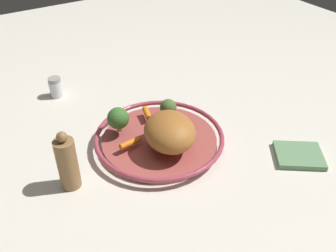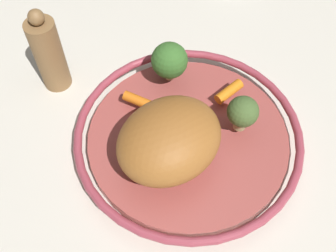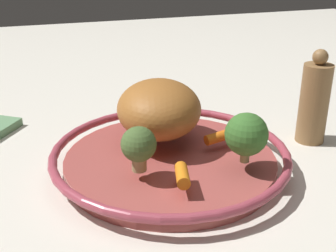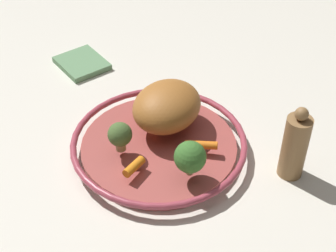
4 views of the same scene
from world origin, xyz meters
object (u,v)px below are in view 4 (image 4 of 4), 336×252
object	(u,v)px
baby_carrot_near_rim	(201,146)
roast_chicken_piece	(165,106)
serving_bowl	(159,145)
pepper_mill	(295,146)
broccoli_floret_small	(190,157)
broccoli_floret_edge	(120,135)
baby_carrot_left	(134,167)
dish_towel	(82,63)

from	to	relation	value
baby_carrot_near_rim	roast_chicken_piece	bearing A→B (deg)	148.06
baby_carrot_near_rim	serving_bowl	bearing A→B (deg)	177.52
pepper_mill	broccoli_floret_small	bearing A→B (deg)	-151.89
broccoli_floret_edge	roast_chicken_piece	bearing A→B (deg)	61.44
baby_carrot_left	baby_carrot_near_rim	size ratio (longest dim) A/B	0.79
baby_carrot_near_rim	pepper_mill	distance (m)	0.17
baby_carrot_left	baby_carrot_near_rim	distance (m)	0.13
pepper_mill	dish_towel	world-z (taller)	pepper_mill
baby_carrot_left	broccoli_floret_edge	size ratio (longest dim) A/B	0.81
pepper_mill	roast_chicken_piece	bearing A→B (deg)	173.07
broccoli_floret_edge	serving_bowl	bearing A→B (deg)	39.85
baby_carrot_left	dish_towel	bearing A→B (deg)	128.38
roast_chicken_piece	baby_carrot_near_rim	distance (m)	0.11
baby_carrot_left	broccoli_floret_small	size ratio (longest dim) A/B	0.71
serving_bowl	pepper_mill	xyz separation A→B (m)	(0.25, 0.02, 0.05)
baby_carrot_near_rim	pepper_mill	bearing A→B (deg)	8.11
broccoli_floret_edge	dish_towel	bearing A→B (deg)	127.38
baby_carrot_near_rim	broccoli_floret_small	size ratio (longest dim) A/B	0.89
roast_chicken_piece	broccoli_floret_edge	distance (m)	0.11
serving_bowl	broccoli_floret_edge	distance (m)	0.09
serving_bowl	broccoli_floret_small	bearing A→B (deg)	-40.97
dish_towel	baby_carrot_near_rim	bearing A→B (deg)	-33.52
roast_chicken_piece	serving_bowl	bearing A→B (deg)	-85.46
serving_bowl	baby_carrot_near_rim	bearing A→B (deg)	-2.48
broccoli_floret_edge	broccoli_floret_small	world-z (taller)	broccoli_floret_small
roast_chicken_piece	dish_towel	distance (m)	0.33
broccoli_floret_small	baby_carrot_left	bearing A→B (deg)	-167.13
roast_chicken_piece	baby_carrot_left	xyz separation A→B (m)	(-0.01, -0.14, -0.03)
broccoli_floret_edge	pepper_mill	size ratio (longest dim) A/B	0.39
pepper_mill	dish_towel	bearing A→B (deg)	157.89
broccoli_floret_edge	broccoli_floret_small	xyz separation A→B (m)	(0.14, -0.02, 0.00)
broccoli_floret_small	pepper_mill	world-z (taller)	pepper_mill
pepper_mill	dish_towel	xyz separation A→B (m)	(-0.52, 0.21, -0.06)
baby_carrot_left	broccoli_floret_small	distance (m)	0.10
serving_bowl	roast_chicken_piece	distance (m)	0.08
broccoli_floret_small	pepper_mill	distance (m)	0.19
broccoli_floret_edge	pepper_mill	bearing A→B (deg)	12.57
roast_chicken_piece	broccoli_floret_small	distance (m)	0.15
serving_bowl	broccoli_floret_small	distance (m)	0.12
serving_bowl	roast_chicken_piece	world-z (taller)	roast_chicken_piece
baby_carrot_near_rim	broccoli_floret_edge	bearing A→B (deg)	-162.39
baby_carrot_left	pepper_mill	xyz separation A→B (m)	(0.26, 0.11, 0.03)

